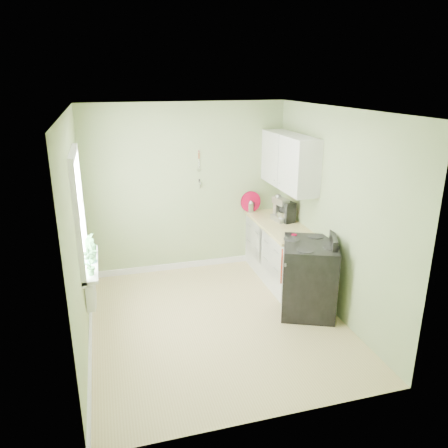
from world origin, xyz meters
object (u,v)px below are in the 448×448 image
object	(u,v)px
stove	(309,277)
coffee_maker	(288,213)
stand_mixer	(280,210)
kettle	(251,206)

from	to	relation	value
stove	coffee_maker	xyz separation A→B (m)	(0.14, 1.10, 0.56)
stove	stand_mixer	distance (m)	1.35
stand_mixer	coffee_maker	xyz separation A→B (m)	(0.07, -0.11, -0.02)
stand_mixer	coffee_maker	distance (m)	0.13
stove	coffee_maker	size ratio (longest dim) A/B	3.52
stand_mixer	kettle	distance (m)	0.63
kettle	coffee_maker	bearing A→B (deg)	-60.70
stand_mixer	coffee_maker	size ratio (longest dim) A/B	1.26
kettle	stand_mixer	bearing A→B (deg)	-61.73
kettle	stove	bearing A→B (deg)	-82.64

